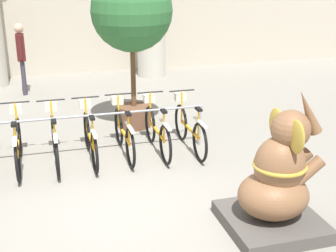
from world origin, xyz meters
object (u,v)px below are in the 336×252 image
(bicycle_1, at_px, (18,144))
(person_pedestrian, at_px, (21,52))
(bicycle_2, at_px, (55,141))
(bicycle_5, at_px, (157,130))
(bicycle_3, at_px, (90,137))
(bicycle_6, at_px, (189,128))
(bicycle_4, at_px, (124,133))
(potted_tree, at_px, (132,16))
(elephant_statue, at_px, (277,184))

(bicycle_1, relative_size, person_pedestrian, 0.99)
(bicycle_2, distance_m, bicycle_5, 1.77)
(bicycle_2, xyz_separation_m, person_pedestrian, (-0.53, 4.66, 0.68))
(bicycle_3, relative_size, bicycle_6, 1.00)
(bicycle_6, height_order, person_pedestrian, person_pedestrian)
(bicycle_4, xyz_separation_m, bicycle_6, (1.18, -0.08, 0.00))
(bicycle_1, xyz_separation_m, bicycle_6, (2.95, -0.04, 0.00))
(bicycle_2, bearing_deg, person_pedestrian, 96.49)
(bicycle_1, xyz_separation_m, bicycle_4, (1.77, 0.04, 0.00))
(potted_tree, bearing_deg, bicycle_5, -85.75)
(bicycle_3, xyz_separation_m, bicycle_4, (0.59, 0.05, 0.00))
(potted_tree, bearing_deg, bicycle_3, -126.14)
(bicycle_2, height_order, bicycle_3, same)
(bicycle_4, height_order, elephant_statue, elephant_statue)
(bicycle_6, height_order, potted_tree, potted_tree)
(bicycle_1, bearing_deg, bicycle_3, -0.58)
(bicycle_2, height_order, person_pedestrian, person_pedestrian)
(person_pedestrian, bearing_deg, bicycle_3, -76.43)
(bicycle_3, relative_size, elephant_statue, 0.96)
(person_pedestrian, bearing_deg, bicycle_2, -83.51)
(person_pedestrian, distance_m, potted_tree, 4.03)
(bicycle_1, distance_m, bicycle_4, 1.77)
(bicycle_6, bearing_deg, bicycle_4, 176.29)
(bicycle_4, bearing_deg, person_pedestrian, 110.42)
(bicycle_5, xyz_separation_m, person_pedestrian, (-2.30, 4.62, 0.68))
(bicycle_2, xyz_separation_m, bicycle_3, (0.59, 0.02, 0.00))
(person_pedestrian, bearing_deg, bicycle_5, -63.53)
(bicycle_2, bearing_deg, elephant_statue, -47.55)
(person_pedestrian, bearing_deg, elephant_statue, -67.39)
(bicycle_6, relative_size, potted_tree, 0.56)
(bicycle_3, distance_m, bicycle_4, 0.59)
(elephant_statue, height_order, person_pedestrian, elephant_statue)
(bicycle_2, bearing_deg, bicycle_1, 177.38)
(bicycle_4, distance_m, elephant_statue, 3.22)
(bicycle_4, bearing_deg, bicycle_2, -176.95)
(potted_tree, bearing_deg, elephant_statue, -77.91)
(bicycle_1, xyz_separation_m, bicycle_5, (2.36, 0.01, 0.00))
(bicycle_1, height_order, bicycle_4, same)
(bicycle_3, relative_size, bicycle_5, 1.00)
(elephant_statue, bearing_deg, bicycle_6, 94.59)
(bicycle_1, xyz_separation_m, elephant_statue, (3.18, -2.86, 0.21))
(elephant_statue, distance_m, potted_tree, 4.70)
(potted_tree, bearing_deg, bicycle_1, -147.11)
(bicycle_5, bearing_deg, potted_tree, 94.25)
(bicycle_1, xyz_separation_m, person_pedestrian, (0.06, 4.63, 0.68))
(bicycle_1, relative_size, bicycle_5, 1.00)
(bicycle_3, height_order, person_pedestrian, person_pedestrian)
(bicycle_4, height_order, bicycle_5, same)
(bicycle_6, xyz_separation_m, potted_tree, (-0.70, 1.50, 1.83))
(bicycle_2, bearing_deg, bicycle_3, 1.46)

